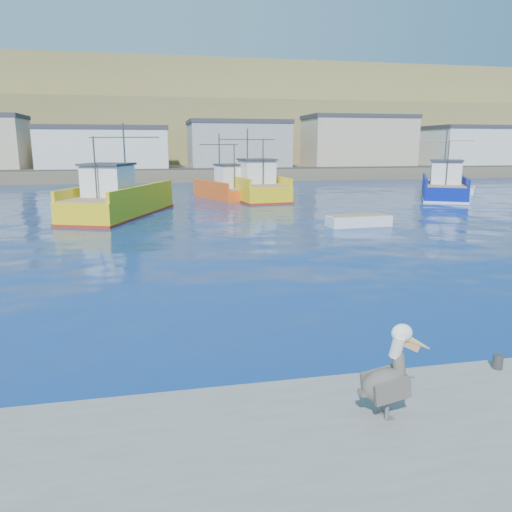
{
  "coord_description": "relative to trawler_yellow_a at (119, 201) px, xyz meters",
  "views": [
    {
      "loc": [
        -3.71,
        -11.54,
        4.91
      ],
      "look_at": [
        -0.52,
        3.58,
        1.48
      ],
      "focal_mm": 35.0,
      "sensor_mm": 36.0,
      "label": 1
    }
  ],
  "objects": [
    {
      "name": "skiff_far",
      "position": [
        34.76,
        10.26,
        -0.76
      ],
      "size": [
        3.75,
        4.29,
        0.92
      ],
      "color": "silver",
      "rests_on": "ground"
    },
    {
      "name": "skiff_extra",
      "position": [
        30.85,
        9.06,
        -0.79
      ],
      "size": [
        3.98,
        2.9,
        0.82
      ],
      "color": "silver",
      "rests_on": "ground"
    },
    {
      "name": "skiff_mid",
      "position": [
        14.84,
        -7.78,
        -0.78
      ],
      "size": [
        4.04,
        1.65,
        0.86
      ],
      "color": "silver",
      "rests_on": "ground"
    },
    {
      "name": "trawler_yellow_b",
      "position": [
        11.6,
        9.66,
        -0.01
      ],
      "size": [
        5.49,
        11.9,
        6.54
      ],
      "color": "yellow",
      "rests_on": "ground"
    },
    {
      "name": "trawler_blue",
      "position": [
        29.48,
        6.31,
        -0.05
      ],
      "size": [
        8.42,
        11.13,
        6.43
      ],
      "color": "#06178D",
      "rests_on": "ground"
    },
    {
      "name": "dock_bollards",
      "position": [
        6.54,
        -28.4,
        -0.41
      ],
      "size": [
        36.2,
        0.2,
        0.3
      ],
      "color": "#4C4C4C",
      "rests_on": "dock"
    },
    {
      "name": "pelican",
      "position": [
        5.93,
        -29.61,
        0.13
      ],
      "size": [
        1.3,
        0.58,
        1.6
      ],
      "color": "#595451",
      "rests_on": "dock"
    },
    {
      "name": "ground",
      "position": [
        5.94,
        -25.0,
        -1.06
      ],
      "size": [
        260.0,
        260.0,
        0.0
      ],
      "primitive_type": "plane",
      "color": "navy",
      "rests_on": "ground"
    },
    {
      "name": "trawler_yellow_a",
      "position": [
        0.0,
        0.0,
        0.0
      ],
      "size": [
        7.88,
        12.22,
        6.56
      ],
      "color": "yellow",
      "rests_on": "ground"
    },
    {
      "name": "boat_orange",
      "position": [
        9.09,
        10.24,
        -0.06
      ],
      "size": [
        5.08,
        8.12,
        5.99
      ],
      "color": "#F15216",
      "rests_on": "ground"
    },
    {
      "name": "far_shore",
      "position": [
        5.94,
        84.21,
        7.92
      ],
      "size": [
        200.0,
        81.0,
        24.0
      ],
      "color": "brown",
      "rests_on": "ground"
    }
  ]
}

